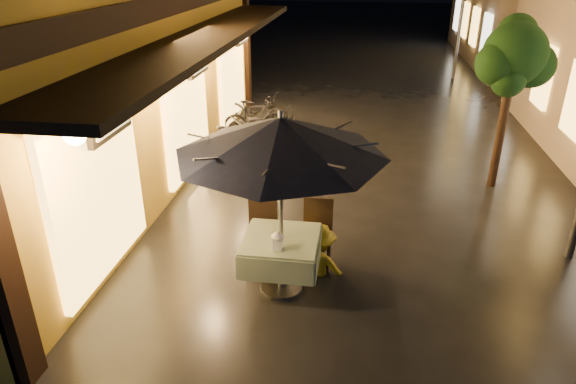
% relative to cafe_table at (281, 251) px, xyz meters
% --- Properties ---
extents(ground, '(90.00, 90.00, 0.00)m').
position_rel_cafe_table_xyz_m(ground, '(1.09, -0.60, -0.59)').
color(ground, black).
rests_on(ground, ground).
extents(street_tree, '(1.43, 1.20, 3.15)m').
position_rel_cafe_table_xyz_m(street_tree, '(3.51, 3.91, 1.83)').
color(street_tree, black).
rests_on(street_tree, ground).
extents(cafe_table, '(0.99, 0.99, 0.78)m').
position_rel_cafe_table_xyz_m(cafe_table, '(0.00, 0.00, 0.00)').
color(cafe_table, '#59595E').
rests_on(cafe_table, ground).
extents(patio_umbrella, '(2.59, 2.59, 2.46)m').
position_rel_cafe_table_xyz_m(patio_umbrella, '(0.00, -0.00, 1.56)').
color(patio_umbrella, '#59595E').
rests_on(patio_umbrella, ground).
extents(cafe_chair_left, '(0.42, 0.42, 0.97)m').
position_rel_cafe_table_xyz_m(cafe_chair_left, '(-0.40, 0.74, -0.05)').
color(cafe_chair_left, black).
rests_on(cafe_chair_left, ground).
extents(cafe_chair_right, '(0.42, 0.42, 0.97)m').
position_rel_cafe_table_xyz_m(cafe_chair_right, '(0.40, 0.74, -0.05)').
color(cafe_chair_right, black).
rests_on(cafe_chair_right, ground).
extents(table_lantern, '(0.16, 0.16, 0.25)m').
position_rel_cafe_table_xyz_m(table_lantern, '(0.00, -0.28, 0.33)').
color(table_lantern, white).
rests_on(table_lantern, cafe_table).
extents(person_orange, '(0.77, 0.67, 1.36)m').
position_rel_cafe_table_xyz_m(person_orange, '(-0.41, 0.56, 0.09)').
color(person_orange, '#CD6729').
rests_on(person_orange, ground).
extents(person_yellow, '(0.91, 0.54, 1.39)m').
position_rel_cafe_table_xyz_m(person_yellow, '(0.43, 0.51, 0.11)').
color(person_yellow, gold).
rests_on(person_yellow, ground).
extents(bicycle_0, '(1.62, 0.73, 0.82)m').
position_rel_cafe_table_xyz_m(bicycle_0, '(-1.29, 3.37, -0.18)').
color(bicycle_0, black).
rests_on(bicycle_0, ground).
extents(bicycle_1, '(1.81, 1.12, 1.05)m').
position_rel_cafe_table_xyz_m(bicycle_1, '(-1.49, 3.70, -0.06)').
color(bicycle_1, black).
rests_on(bicycle_1, ground).
extents(bicycle_2, '(1.92, 0.86, 0.98)m').
position_rel_cafe_table_xyz_m(bicycle_2, '(-1.22, 5.31, -0.10)').
color(bicycle_2, black).
rests_on(bicycle_2, ground).
extents(bicycle_3, '(1.57, 0.89, 0.91)m').
position_rel_cafe_table_xyz_m(bicycle_3, '(-1.63, 6.10, -0.13)').
color(bicycle_3, black).
rests_on(bicycle_3, ground).
extents(bicycle_4, '(1.91, 1.12, 0.95)m').
position_rel_cafe_table_xyz_m(bicycle_4, '(-1.71, 6.72, -0.11)').
color(bicycle_4, black).
rests_on(bicycle_4, ground).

